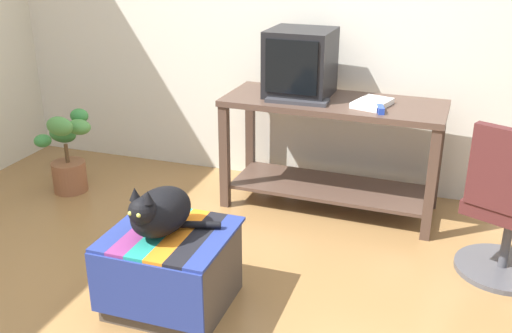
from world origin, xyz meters
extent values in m
cube|color=silver|center=(0.00, 2.05, 1.30)|extent=(8.00, 0.10, 2.60)
cube|color=#4C382D|center=(-0.39, 1.38, 0.36)|extent=(0.06, 0.06, 0.73)
cube|color=#4C382D|center=(0.96, 1.34, 0.36)|extent=(0.06, 0.06, 0.73)
cube|color=#4C382D|center=(0.98, 1.82, 0.36)|extent=(0.06, 0.06, 0.73)
cube|color=#4C382D|center=(-0.38, 1.86, 0.36)|extent=(0.06, 0.06, 0.73)
cube|color=#4C382D|center=(0.29, 1.60, 0.15)|extent=(1.34, 0.52, 0.02)
cube|color=#4C382D|center=(0.29, 1.60, 0.75)|extent=(1.45, 0.61, 0.04)
cube|color=black|center=(0.05, 1.66, 0.78)|extent=(0.30, 0.29, 0.02)
cube|color=black|center=(0.05, 1.66, 0.98)|extent=(0.43, 0.42, 0.44)
cube|color=black|center=(0.04, 1.45, 1.00)|extent=(0.34, 0.02, 0.34)
cube|color=#333338|center=(0.08, 1.48, 0.78)|extent=(0.40, 0.16, 0.02)
cube|color=white|center=(0.55, 1.55, 0.78)|extent=(0.25, 0.31, 0.03)
cube|color=#4C4238|center=(-0.22, 0.21, 0.20)|extent=(0.57, 0.51, 0.40)
cube|color=navy|center=(-0.22, -0.08, 0.24)|extent=(0.59, 0.01, 0.32)
cube|color=navy|center=(-0.46, 0.21, 0.41)|extent=(0.10, 0.56, 0.02)
cube|color=#7A2D6B|center=(-0.36, 0.21, 0.41)|extent=(0.10, 0.56, 0.02)
cube|color=#1E897A|center=(-0.27, 0.21, 0.41)|extent=(0.10, 0.56, 0.02)
cube|color=orange|center=(-0.17, 0.21, 0.41)|extent=(0.10, 0.56, 0.02)
cube|color=black|center=(-0.07, 0.21, 0.41)|extent=(0.10, 0.56, 0.02)
cube|color=navy|center=(0.03, 0.21, 0.41)|extent=(0.10, 0.56, 0.02)
ellipsoid|color=black|center=(-0.25, 0.20, 0.53)|extent=(0.30, 0.40, 0.23)
sphere|color=black|center=(-0.27, 0.06, 0.59)|extent=(0.14, 0.14, 0.14)
cylinder|color=black|center=(-0.13, 0.28, 0.44)|extent=(0.29, 0.12, 0.04)
cone|color=black|center=(-0.31, 0.07, 0.67)|extent=(0.05, 0.05, 0.06)
cone|color=black|center=(-0.23, 0.06, 0.67)|extent=(0.05, 0.05, 0.06)
sphere|color=#C6D151|center=(-0.30, 0.01, 0.60)|extent=(0.02, 0.02, 0.02)
sphere|color=#C6D151|center=(-0.26, 0.00, 0.60)|extent=(0.02, 0.02, 0.02)
cylinder|color=brown|center=(-1.57, 1.24, 0.11)|extent=(0.25, 0.25, 0.22)
cylinder|color=brown|center=(-1.57, 1.24, 0.29)|extent=(0.03, 0.03, 0.14)
ellipsoid|color=#4C8E42|center=(-1.46, 1.27, 0.50)|extent=(0.18, 0.13, 0.11)
ellipsoid|color=#38843D|center=(-1.51, 1.36, 0.55)|extent=(0.14, 0.11, 0.11)
ellipsoid|color=#38843D|center=(-1.67, 1.35, 0.40)|extent=(0.22, 0.12, 0.13)
ellipsoid|color=#38843D|center=(-1.70, 1.16, 0.40)|extent=(0.12, 0.12, 0.09)
ellipsoid|color=#4C8E42|center=(-1.50, 1.12, 0.55)|extent=(0.20, 0.10, 0.14)
cylinder|color=#4C4C51|center=(1.41, 1.09, 0.01)|extent=(0.52, 0.52, 0.03)
cylinder|color=#4C4C51|center=(1.41, 1.09, 0.20)|extent=(0.05, 0.05, 0.34)
cube|color=#471E1E|center=(1.33, 0.92, 0.67)|extent=(0.37, 0.21, 0.44)
cube|color=#2342B7|center=(0.62, 1.42, 0.79)|extent=(0.06, 0.12, 0.04)
camera|label=1|loc=(1.01, -2.07, 1.80)|focal=41.13mm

